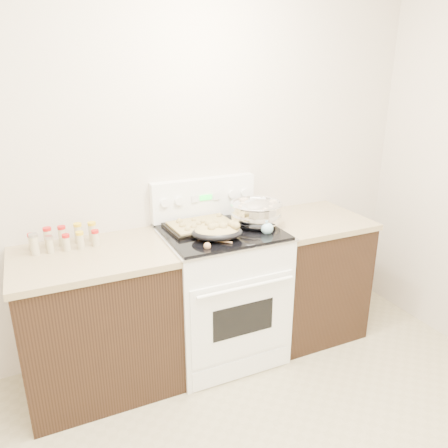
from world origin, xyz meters
TOP-DOWN VIEW (x-y plane):
  - room_shell at (0.00, 0.00)m, footprint 4.10×3.60m
  - counter_left at (-0.48, 1.43)m, footprint 0.93×0.67m
  - counter_right at (1.08, 1.43)m, footprint 0.73×0.67m
  - kitchen_range at (0.35, 1.42)m, footprint 0.78×0.73m
  - mixing_bowl at (0.61, 1.41)m, footprint 0.44×0.44m
  - roasting_pan at (0.27, 1.28)m, footprint 0.37×0.31m
  - baking_sheet at (0.25, 1.51)m, footprint 0.47×0.34m
  - wooden_spoon at (0.18, 1.20)m, footprint 0.19×0.19m
  - blue_ladle at (0.61, 1.25)m, footprint 0.22×0.21m
  - spice_jars at (-0.61, 1.59)m, footprint 0.40×0.15m

SIDE VIEW (x-z plane):
  - counter_left at x=-0.48m, z-range 0.00..0.92m
  - counter_right at x=1.08m, z-range 0.00..0.92m
  - kitchen_range at x=0.35m, z-range -0.12..1.10m
  - wooden_spoon at x=0.18m, z-range 0.93..0.98m
  - baking_sheet at x=0.25m, z-range 0.93..0.99m
  - blue_ladle at x=0.61m, z-range 0.93..1.03m
  - spice_jars at x=-0.61m, z-range 0.91..1.05m
  - roasting_pan at x=0.27m, z-range 0.94..1.05m
  - mixing_bowl at x=0.61m, z-range 0.92..1.13m
  - room_shell at x=0.00m, z-range 0.33..3.08m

